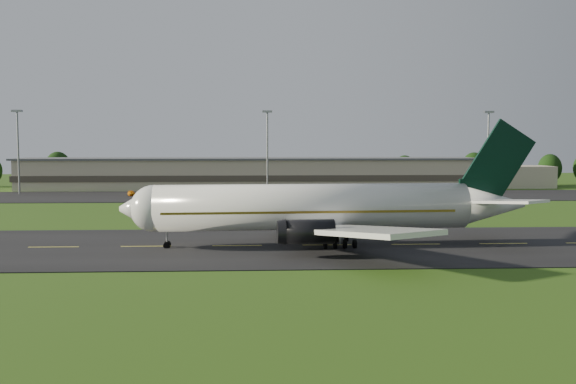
{
  "coord_description": "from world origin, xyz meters",
  "views": [
    {
      "loc": [
        2.48,
        -77.44,
        12.71
      ],
      "look_at": [
        6.6,
        8.0,
        6.0
      ],
      "focal_mm": 40.0,
      "sensor_mm": 36.0,
      "label": 1
    }
  ],
  "objects_px": {
    "light_mast_west": "(18,142)",
    "service_vehicle_c": "(351,194)",
    "service_vehicle_d": "(368,191)",
    "terminal": "(272,174)",
    "light_mast_centre": "(267,142)",
    "service_vehicle_a": "(131,193)",
    "airliner": "(319,208)",
    "service_vehicle_b": "(212,194)",
    "light_mast_east": "(488,142)"
  },
  "relations": [
    {
      "from": "light_mast_west",
      "to": "service_vehicle_c",
      "type": "distance_m",
      "value": 80.79
    },
    {
      "from": "service_vehicle_d",
      "to": "terminal",
      "type": "bearing_deg",
      "value": 56.67
    },
    {
      "from": "light_mast_west",
      "to": "light_mast_centre",
      "type": "height_order",
      "value": "same"
    },
    {
      "from": "terminal",
      "to": "light_mast_west",
      "type": "xyz_separation_m",
      "value": [
        -61.4,
        -16.18,
        8.75
      ]
    },
    {
      "from": "service_vehicle_a",
      "to": "service_vehicle_c",
      "type": "xyz_separation_m",
      "value": [
        51.02,
        -5.24,
        0.01
      ]
    },
    {
      "from": "airliner",
      "to": "terminal",
      "type": "xyz_separation_m",
      "value": [
        -3.61,
        96.14,
        -0.67
      ]
    },
    {
      "from": "airliner",
      "to": "service_vehicle_d",
      "type": "bearing_deg",
      "value": 72.81
    },
    {
      "from": "light_mast_centre",
      "to": "service_vehicle_b",
      "type": "relative_size",
      "value": 5.68
    },
    {
      "from": "light_mast_east",
      "to": "service_vehicle_a",
      "type": "distance_m",
      "value": 88.03
    },
    {
      "from": "light_mast_centre",
      "to": "service_vehicle_b",
      "type": "height_order",
      "value": "light_mast_centre"
    },
    {
      "from": "service_vehicle_c",
      "to": "service_vehicle_d",
      "type": "height_order",
      "value": "service_vehicle_c"
    },
    {
      "from": "service_vehicle_c",
      "to": "light_mast_east",
      "type": "bearing_deg",
      "value": 31.41
    },
    {
      "from": "airliner",
      "to": "service_vehicle_a",
      "type": "xyz_separation_m",
      "value": [
        -36.98,
        73.61,
        -3.93
      ]
    },
    {
      "from": "light_mast_centre",
      "to": "light_mast_west",
      "type": "bearing_deg",
      "value": 180.0
    },
    {
      "from": "light_mast_west",
      "to": "service_vehicle_b",
      "type": "distance_m",
      "value": 49.24
    },
    {
      "from": "airliner",
      "to": "service_vehicle_d",
      "type": "relative_size",
      "value": 12.61
    },
    {
      "from": "terminal",
      "to": "service_vehicle_a",
      "type": "height_order",
      "value": "terminal"
    },
    {
      "from": "service_vehicle_a",
      "to": "service_vehicle_c",
      "type": "bearing_deg",
      "value": -24.34
    },
    {
      "from": "terminal",
      "to": "light_mast_east",
      "type": "height_order",
      "value": "light_mast_east"
    },
    {
      "from": "service_vehicle_b",
      "to": "light_mast_centre",
      "type": "bearing_deg",
      "value": -43.05
    },
    {
      "from": "airliner",
      "to": "light_mast_centre",
      "type": "xyz_separation_m",
      "value": [
        -5.01,
        79.95,
        8.08
      ]
    },
    {
      "from": "terminal",
      "to": "service_vehicle_a",
      "type": "xyz_separation_m",
      "value": [
        -33.37,
        -22.52,
        -3.26
      ]
    },
    {
      "from": "light_mast_west",
      "to": "service_vehicle_d",
      "type": "height_order",
      "value": "light_mast_west"
    },
    {
      "from": "light_mast_east",
      "to": "service_vehicle_b",
      "type": "relative_size",
      "value": 5.68
    },
    {
      "from": "light_mast_west",
      "to": "service_vehicle_d",
      "type": "bearing_deg",
      "value": -2.33
    },
    {
      "from": "airliner",
      "to": "service_vehicle_d",
      "type": "xyz_separation_m",
      "value": [
        19.28,
        76.52,
        -3.97
      ]
    },
    {
      "from": "light_mast_east",
      "to": "service_vehicle_d",
      "type": "relative_size",
      "value": 5.0
    },
    {
      "from": "light_mast_west",
      "to": "light_mast_centre",
      "type": "xyz_separation_m",
      "value": [
        60.0,
        0.0,
        0.0
      ]
    },
    {
      "from": "service_vehicle_a",
      "to": "light_mast_east",
      "type": "bearing_deg",
      "value": -14.3
    },
    {
      "from": "service_vehicle_d",
      "to": "light_mast_east",
      "type": "bearing_deg",
      "value": -76.35
    },
    {
      "from": "light_mast_east",
      "to": "service_vehicle_b",
      "type": "xyz_separation_m",
      "value": [
        -67.97,
        -8.21,
        -12.05
      ]
    },
    {
      "from": "terminal",
      "to": "light_mast_east",
      "type": "relative_size",
      "value": 7.13
    },
    {
      "from": "light_mast_centre",
      "to": "light_mast_east",
      "type": "xyz_separation_m",
      "value": [
        55.0,
        0.0,
        0.0
      ]
    },
    {
      "from": "light_mast_centre",
      "to": "service_vehicle_b",
      "type": "xyz_separation_m",
      "value": [
        -12.97,
        -8.21,
        -12.05
      ]
    },
    {
      "from": "light_mast_centre",
      "to": "light_mast_east",
      "type": "distance_m",
      "value": 55.0
    },
    {
      "from": "airliner",
      "to": "light_mast_centre",
      "type": "bearing_deg",
      "value": 90.54
    },
    {
      "from": "light_mast_centre",
      "to": "service_vehicle_d",
      "type": "relative_size",
      "value": 5.0
    },
    {
      "from": "light_mast_east",
      "to": "service_vehicle_a",
      "type": "relative_size",
      "value": 5.52
    },
    {
      "from": "light_mast_west",
      "to": "light_mast_east",
      "type": "distance_m",
      "value": 115.0
    },
    {
      "from": "light_mast_west",
      "to": "light_mast_east",
      "type": "bearing_deg",
      "value": 0.0
    },
    {
      "from": "light_mast_east",
      "to": "service_vehicle_c",
      "type": "height_order",
      "value": "light_mast_east"
    },
    {
      "from": "light_mast_centre",
      "to": "light_mast_east",
      "type": "relative_size",
      "value": 1.0
    },
    {
      "from": "service_vehicle_c",
      "to": "service_vehicle_d",
      "type": "distance_m",
      "value": 9.69
    },
    {
      "from": "airliner",
      "to": "service_vehicle_d",
      "type": "height_order",
      "value": "airliner"
    },
    {
      "from": "service_vehicle_a",
      "to": "terminal",
      "type": "bearing_deg",
      "value": 15.54
    },
    {
      "from": "light_mast_west",
      "to": "service_vehicle_b",
      "type": "bearing_deg",
      "value": -9.91
    },
    {
      "from": "service_vehicle_a",
      "to": "light_mast_west",
      "type": "bearing_deg",
      "value": 148.78
    },
    {
      "from": "terminal",
      "to": "service_vehicle_c",
      "type": "height_order",
      "value": "terminal"
    },
    {
      "from": "light_mast_east",
      "to": "light_mast_centre",
      "type": "bearing_deg",
      "value": 180.0
    },
    {
      "from": "airliner",
      "to": "light_mast_west",
      "type": "xyz_separation_m",
      "value": [
        -65.01,
        79.95,
        8.08
      ]
    }
  ]
}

